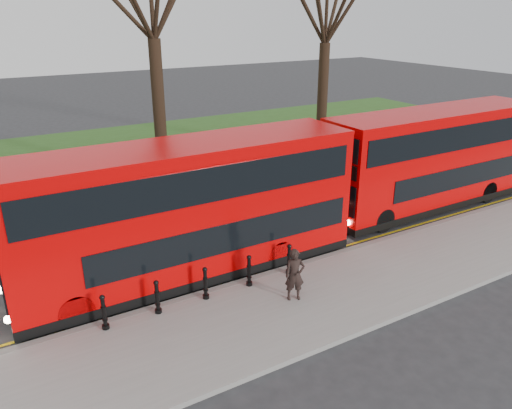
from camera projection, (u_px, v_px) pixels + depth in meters
ground at (216, 275)px, 16.67m from camera, size 120.00×120.00×0.00m
pavement at (262, 318)px, 14.24m from camera, size 60.00×4.00×0.15m
kerb at (230, 287)px, 15.84m from camera, size 60.00×0.25×0.16m
grass_verge at (100, 163)px, 28.67m from camera, size 60.00×18.00×0.06m
hedge at (147, 201)px, 21.97m from camera, size 60.00×0.90×0.80m
yellow_line_outer at (225, 284)px, 16.11m from camera, size 60.00×0.10×0.01m
yellow_line_inner at (222, 282)px, 16.27m from camera, size 60.00×0.10×0.01m
tree_right at (327, 2)px, 27.22m from camera, size 7.61×7.61×11.89m
bollard_row at (205, 284)px, 14.88m from camera, size 6.18×0.15×1.00m
bus_lead at (189, 212)px, 15.92m from camera, size 11.24×2.58×4.47m
bus_rear at (434, 159)px, 21.85m from camera, size 10.84×2.49×4.31m
pedestrian at (295, 275)px, 14.75m from camera, size 0.70×0.58×1.63m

